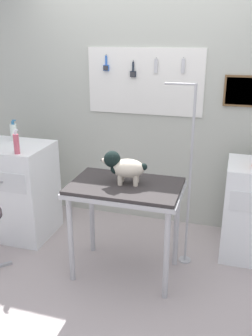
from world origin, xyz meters
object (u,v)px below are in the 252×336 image
(grooming_table, at_px, (125,195))
(counter_left, at_px, (12,189))
(grooming_arm, at_px, (188,185))
(dog, at_px, (123,167))
(pump_bottle_white, at_px, (14,132))

(grooming_table, xyz_separation_m, counter_left, (-1.29, 0.34, -0.25))
(grooming_arm, bearing_deg, counter_left, 179.07)
(dog, xyz_separation_m, counter_left, (-1.27, 0.32, -0.48))
(grooming_table, bearing_deg, counter_left, 165.39)
(dog, xyz_separation_m, pump_bottle_white, (-1.28, 0.48, 0.07))
(grooming_table, distance_m, counter_left, 1.35)
(counter_left, xyz_separation_m, pump_bottle_white, (-0.01, 0.16, 0.55))
(grooming_arm, bearing_deg, grooming_table, -146.24)
(dog, height_order, pump_bottle_white, pump_bottle_white)
(grooming_table, relative_size, pump_bottle_white, 4.32)
(dog, bearing_deg, pump_bottle_white, 159.56)
(grooming_table, xyz_separation_m, grooming_arm, (0.46, 0.31, 0.02))
(dog, distance_m, pump_bottle_white, 1.37)
(grooming_arm, relative_size, dog, 4.34)
(grooming_arm, distance_m, counter_left, 1.77)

